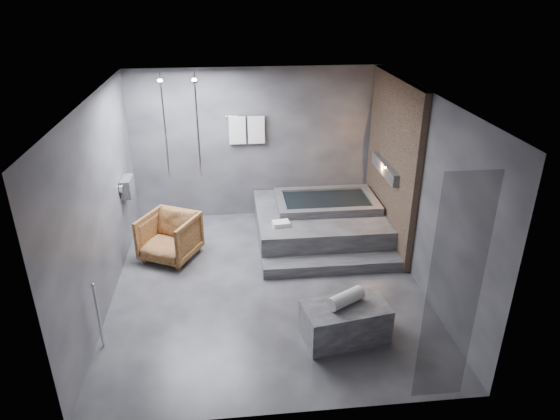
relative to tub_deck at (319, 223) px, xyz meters
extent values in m
plane|color=#2B2B2D|center=(-1.05, -1.45, -0.25)|extent=(5.00, 5.00, 0.00)
cube|color=#48484A|center=(-1.05, -1.45, 2.55)|extent=(4.50, 5.00, 0.04)
cube|color=#343439|center=(-1.05, 1.05, 1.15)|extent=(4.50, 0.04, 2.80)
cube|color=#343439|center=(-1.05, -3.95, 1.15)|extent=(4.50, 0.04, 2.80)
cube|color=#343439|center=(-3.30, -1.45, 1.15)|extent=(0.04, 5.00, 2.80)
cube|color=#343439|center=(1.20, -1.45, 1.15)|extent=(0.04, 5.00, 2.80)
cube|color=#8E6E53|center=(1.14, -0.20, 1.15)|extent=(0.10, 2.40, 2.78)
cube|color=#FF9938|center=(1.06, -0.20, 1.05)|extent=(0.14, 1.20, 0.20)
cube|color=slate|center=(-3.21, -0.05, 0.85)|extent=(0.16, 0.42, 0.30)
imported|color=beige|center=(-3.20, -0.15, 0.80)|extent=(0.08, 0.08, 0.21)
imported|color=beige|center=(-3.20, 0.05, 0.78)|extent=(0.07, 0.07, 0.15)
cylinder|color=silver|center=(-2.05, 0.60, 1.65)|extent=(0.04, 0.04, 1.80)
cylinder|color=silver|center=(-2.60, 0.60, 1.65)|extent=(0.04, 0.04, 1.80)
cylinder|color=silver|center=(-1.20, 0.99, 1.70)|extent=(0.75, 0.02, 0.02)
cube|color=white|center=(-1.37, 0.97, 1.45)|extent=(0.30, 0.06, 0.50)
cube|color=white|center=(-1.03, 0.97, 1.45)|extent=(0.30, 0.06, 0.50)
cylinder|color=silver|center=(-3.20, -2.65, 0.20)|extent=(0.04, 0.04, 0.90)
cube|color=black|center=(0.60, -3.90, 1.10)|extent=(0.55, 0.01, 2.60)
cube|color=#303032|center=(0.00, 0.00, 0.00)|extent=(2.20, 2.00, 0.50)
cube|color=#303032|center=(0.00, -1.18, -0.16)|extent=(2.20, 0.36, 0.18)
cube|color=#38383B|center=(-0.17, -2.79, -0.01)|extent=(1.14, 0.75, 0.47)
imported|color=#492912|center=(-2.56, -0.51, 0.13)|extent=(1.09, 1.10, 0.75)
cylinder|color=white|center=(-0.17, -2.75, 0.31)|extent=(0.51, 0.40, 0.18)
cube|color=silver|center=(-0.74, -0.54, 0.29)|extent=(0.29, 0.23, 0.07)
camera|label=1|loc=(-1.53, -7.80, 3.92)|focal=32.00mm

